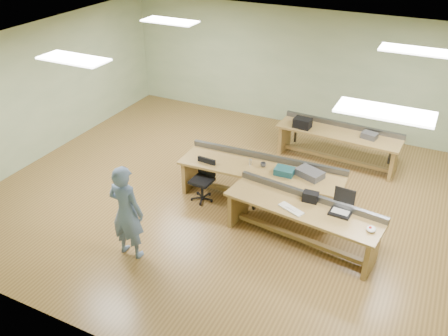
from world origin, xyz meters
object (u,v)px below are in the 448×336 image
Objects in this scene: workbench_mid at (261,176)px; drinks_can at (250,162)px; laptop_base at (340,213)px; camera_bag at (310,197)px; workbench_front at (302,216)px; task_chair at (203,185)px; parts_bin_grey at (310,173)px; person at (127,212)px; workbench_back at (338,140)px; mug at (263,165)px; parts_bin_teal at (284,171)px.

workbench_mid is 0.34m from drinks_can.
laptop_base is 0.58m from camera_bag.
workbench_front is at bearing -107.66° from camera_bag.
parts_bin_grey is (1.98, 0.54, 0.50)m from task_chair.
person is 16.12× the size of drinks_can.
workbench_back is 24.84× the size of mug.
parts_bin_grey is at bearing 2.18° from workbench_mid.
person reaches higher than workbench_front.
task_chair is at bearing -97.97° from person.
camera_bag is 1.39m from mug.
camera_bag is (1.19, -0.71, 0.27)m from workbench_mid.
laptop_base is 0.71× the size of parts_bin_grey.
task_chair is 1.27m from mug.
workbench_back is 26.15× the size of drinks_can.
person reaches higher than mug.
parts_bin_grey is 4.65× the size of drinks_can.
workbench_back is at bearing -115.26° from person.
workbench_front is 2.24m from task_chair.
parts_bin_teal reaches higher than mug.
mug is at bearing -110.15° from workbench_back.
mug is at bearing 144.76° from camera_bag.
workbench_back reaches higher than task_chair.
parts_bin_grey reaches higher than workbench_back.
person is at bearing -126.97° from parts_bin_teal.
workbench_mid is 30.72× the size of drinks_can.
task_chair is at bearing -164.75° from parts_bin_grey.
parts_bin_grey is (-0.02, -2.16, 0.26)m from workbench_back.
parts_bin_teal is at bearing 134.06° from camera_bag.
drinks_can is at bearing 175.21° from parts_bin_teal.
mug is at bearing -117.80° from person.
person is 4.85× the size of laptop_base.
parts_bin_teal is at bearing 18.81° from task_chair.
mug is at bearing 170.03° from parts_bin_teal.
workbench_front is 3.25× the size of task_chair.
task_chair is at bearing -149.07° from drinks_can.
workbench_mid is 9.06× the size of parts_bin_teal.
drinks_can is (-1.19, -2.22, 0.25)m from workbench_back.
workbench_mid reaches higher than laptop_base.
workbench_mid is 0.54m from parts_bin_teal.
task_chair is 8.10× the size of drinks_can.
parts_bin_grey is 4.42× the size of mug.
workbench_mid is (-1.13, 0.92, 0.01)m from workbench_front.
laptop_base is at bearing -28.58° from workbench_mid.
workbench_back reaches higher than drinks_can.
person reaches higher than drinks_can.
mug is 1.05× the size of drinks_can.
parts_bin_grey is at bearing 18.70° from task_chair.
camera_bag reaches higher than parts_bin_grey.
workbench_back is at bearing 57.02° from task_chair.
workbench_front is 0.36m from camera_bag.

